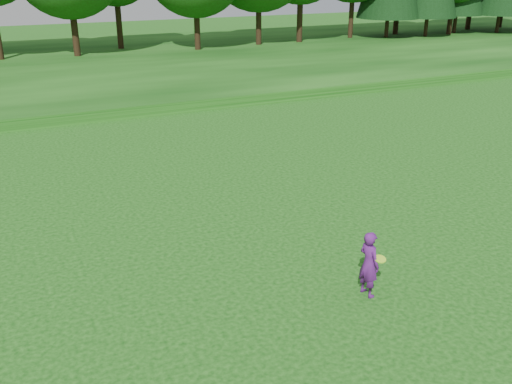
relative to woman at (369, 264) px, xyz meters
name	(u,v)px	position (x,y,z in m)	size (l,w,h in m)	color
ground	(349,317)	(-0.90, -0.60, -0.81)	(140.00, 140.00, 0.00)	#0D3F0C
berm	(85,66)	(-0.90, 33.40, -0.51)	(130.00, 30.00, 0.60)	#0D3F0C
walking_path	(131,114)	(-0.90, 19.40, -0.79)	(130.00, 1.60, 0.04)	gray
woman	(369,264)	(0.00, 0.00, 0.00)	(0.50, 0.66, 1.61)	#5C1973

